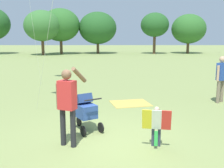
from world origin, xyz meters
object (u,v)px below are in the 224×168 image
person_adult_flyer (67,101)px  picnic_blanket (130,103)px  child_with_butterfly_kite (156,122)px  stroller (85,109)px  person_red_shirt (221,76)px

person_adult_flyer → picnic_blanket: bearing=66.6°
person_adult_flyer → child_with_butterfly_kite: bearing=-1.7°
child_with_butterfly_kite → stroller: size_ratio=0.89×
stroller → picnic_blanket: size_ratio=0.77×
child_with_butterfly_kite → person_red_shirt: bearing=53.4°
person_adult_flyer → stroller: person_adult_flyer is taller
child_with_butterfly_kite → stroller: bearing=147.5°
child_with_butterfly_kite → picnic_blanket: (-0.33, 4.03, -0.58)m
stroller → person_red_shirt: 5.78m
child_with_butterfly_kite → stroller: stroller is taller
child_with_butterfly_kite → person_red_shirt: person_red_shirt is taller
stroller → picnic_blanket: stroller is taller
person_red_shirt → stroller: bearing=-147.8°
person_adult_flyer → picnic_blanket: 4.46m
child_with_butterfly_kite → picnic_blanket: 4.09m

